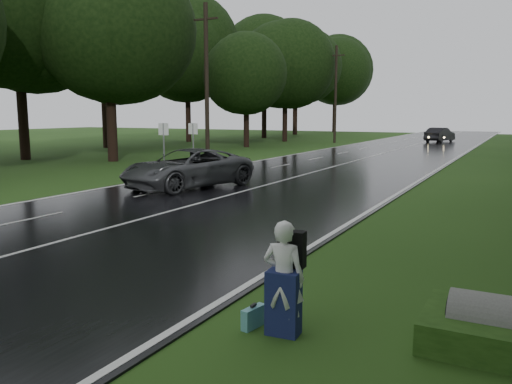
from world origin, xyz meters
TOP-DOWN VIEW (x-y plane):
  - ground at (0.00, 0.00)m, footprint 160.00×160.00m
  - road at (0.00, 20.00)m, footprint 12.00×140.00m
  - lane_center at (0.00, 20.00)m, footprint 0.12×140.00m
  - grey_car at (-2.69, 9.85)m, footprint 4.26×6.51m
  - far_car at (1.54, 52.03)m, footprint 2.76×5.10m
  - hitchhiker at (7.27, -1.81)m, footprint 0.66×0.60m
  - suitcase at (6.77, -1.82)m, footprint 0.21×0.47m
  - culvert at (10.21, -0.85)m, footprint 1.52×0.76m
  - utility_pole_mid at (-8.50, 20.35)m, footprint 1.80×0.28m
  - utility_pole_far at (-8.50, 45.68)m, footprint 1.80×0.28m
  - road_sign_a at (-7.20, 14.04)m, footprint 0.65×0.10m
  - road_sign_b at (-7.20, 16.83)m, footprint 0.63×0.10m
  - tree_left_d at (-14.53, 17.92)m, footprint 9.68×9.68m
  - tree_left_e at (-13.61, 34.98)m, footprint 7.66×7.66m
  - tree_left_f at (-14.47, 45.64)m, footprint 9.44×9.44m

SIDE VIEW (x-z plane):
  - ground at x=0.00m, z-range 0.00..0.00m
  - culvert at x=10.21m, z-range -0.38..0.38m
  - utility_pole_mid at x=-8.50m, z-range -5.10..5.10m
  - utility_pole_far at x=-8.50m, z-range -5.18..5.18m
  - road_sign_a at x=-7.20m, z-range -1.35..1.35m
  - road_sign_b at x=-7.20m, z-range -1.32..1.32m
  - tree_left_d at x=-14.53m, z-range -7.56..7.56m
  - tree_left_e at x=-13.61m, z-range -5.98..5.98m
  - tree_left_f at x=-14.47m, z-range -7.38..7.38m
  - road at x=0.00m, z-range 0.00..0.04m
  - lane_center at x=0.00m, z-range 0.04..0.05m
  - suitcase at x=6.77m, z-range 0.00..0.32m
  - hitchhiker at x=7.27m, z-range -0.06..1.66m
  - far_car at x=1.54m, z-range 0.04..1.63m
  - grey_car at x=-2.69m, z-range 0.04..1.71m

